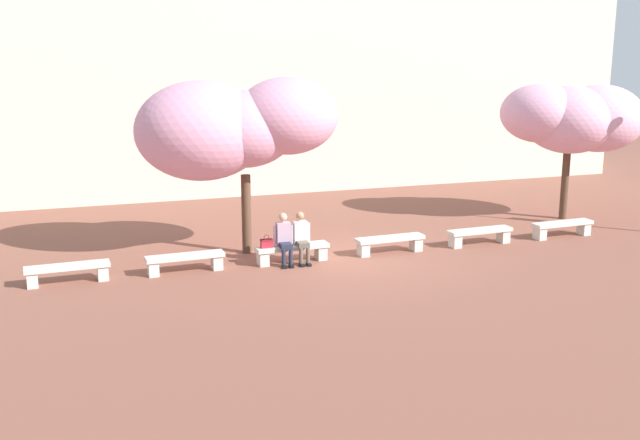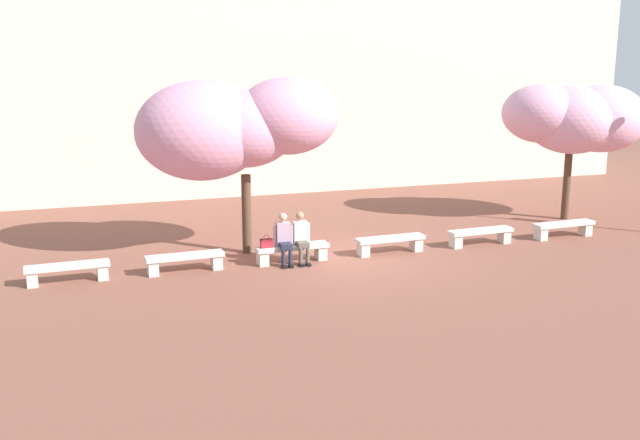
% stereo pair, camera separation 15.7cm
% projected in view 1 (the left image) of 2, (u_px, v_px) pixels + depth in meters
% --- Properties ---
extents(ground_plane, '(100.00, 100.00, 0.00)m').
position_uv_depth(ground_plane, '(342.00, 258.00, 19.44)').
color(ground_plane, brown).
extents(building_facade, '(30.85, 4.00, 10.13)m').
position_uv_depth(building_facade, '(242.00, 55.00, 28.37)').
color(building_facade, beige).
rests_on(building_facade, ground).
extents(stone_bench_west_end, '(1.91, 0.50, 0.45)m').
position_uv_depth(stone_bench_west_end, '(68.00, 271.00, 17.24)').
color(stone_bench_west_end, beige).
rests_on(stone_bench_west_end, ground).
extents(stone_bench_near_west, '(1.91, 0.50, 0.45)m').
position_uv_depth(stone_bench_near_west, '(185.00, 260.00, 18.09)').
color(stone_bench_near_west, beige).
rests_on(stone_bench_near_west, ground).
extents(stone_bench_center, '(1.91, 0.50, 0.45)m').
position_uv_depth(stone_bench_center, '(292.00, 251.00, 18.95)').
color(stone_bench_center, beige).
rests_on(stone_bench_center, ground).
extents(stone_bench_near_east, '(1.91, 0.50, 0.45)m').
position_uv_depth(stone_bench_near_east, '(390.00, 242.00, 19.80)').
color(stone_bench_near_east, beige).
rests_on(stone_bench_near_east, ground).
extents(stone_bench_east_end, '(1.91, 0.50, 0.45)m').
position_uv_depth(stone_bench_east_end, '(480.00, 234.00, 20.65)').
color(stone_bench_east_end, beige).
rests_on(stone_bench_east_end, ground).
extents(stone_bench_far_east, '(1.91, 0.50, 0.45)m').
position_uv_depth(stone_bench_far_east, '(562.00, 227.00, 21.50)').
color(stone_bench_far_east, beige).
rests_on(stone_bench_far_east, ground).
extents(person_seated_left, '(0.51, 0.69, 1.29)m').
position_uv_depth(person_seated_left, '(284.00, 237.00, 18.74)').
color(person_seated_left, black).
rests_on(person_seated_left, ground).
extents(person_seated_right, '(0.51, 0.69, 1.29)m').
position_uv_depth(person_seated_right, '(301.00, 235.00, 18.88)').
color(person_seated_right, black).
rests_on(person_seated_right, ground).
extents(handbag, '(0.30, 0.15, 0.34)m').
position_uv_depth(handbag, '(267.00, 243.00, 18.64)').
color(handbag, '#A3232D').
rests_on(handbag, stone_bench_center).
extents(cherry_tree_main, '(5.18, 3.22, 4.61)m').
position_uv_depth(cherry_tree_main, '(234.00, 127.00, 19.13)').
color(cherry_tree_main, '#513828').
rests_on(cherry_tree_main, ground).
extents(cherry_tree_secondary, '(4.40, 3.11, 4.26)m').
position_uv_depth(cherry_tree_secondary, '(572.00, 118.00, 23.21)').
color(cherry_tree_secondary, '#513828').
rests_on(cherry_tree_secondary, ground).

